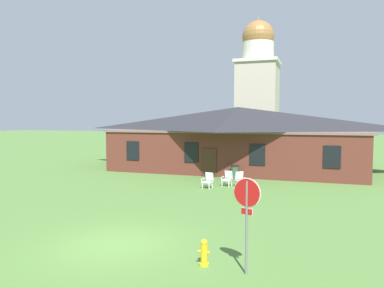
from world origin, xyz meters
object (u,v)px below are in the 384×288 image
Objects in this scene: stop_sign at (247,206)px; lawn_chair_near_door at (228,178)px; fire_hydrant at (204,253)px; lawn_chair_by_porch at (208,180)px; trash_bin at (235,172)px; lawn_chair_left_end at (240,179)px.

stop_sign reaches higher than lawn_chair_near_door.
lawn_chair_near_door is at bearing 100.41° from fire_hydrant.
trash_bin reaches higher than lawn_chair_by_porch.
lawn_chair_left_end is 1.21× the size of fire_hydrant.
stop_sign is 13.30m from lawn_chair_near_door.
stop_sign is at bearing -7.74° from fire_hydrant.
lawn_chair_left_end is at bearing -7.16° from lawn_chair_near_door.
lawn_chair_by_porch and lawn_chair_left_end have the same top height.
lawn_chair_by_porch is 0.98× the size of trash_bin.
fire_hydrant is at bearing -83.28° from lawn_chair_left_end.
stop_sign reaches higher than trash_bin.
lawn_chair_left_end is 12.54m from fire_hydrant.
trash_bin is at bearing 78.70° from lawn_chair_by_porch.
trash_bin is (-2.47, 15.42, 0.12)m from fire_hydrant.
lawn_chair_near_door is (0.96, 1.11, 0.00)m from lawn_chair_by_porch.
stop_sign is 3.38× the size of fire_hydrant.
lawn_chair_by_porch is at bearing -130.82° from lawn_chair_near_door.
stop_sign is 2.79× the size of lawn_chair_by_porch.
trash_bin is at bearing 93.35° from lawn_chair_near_door.
trash_bin is (-1.01, 2.96, -0.00)m from lawn_chair_left_end.
stop_sign is at bearing -76.52° from trash_bin.
lawn_chair_near_door is 1.21× the size of fire_hydrant.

